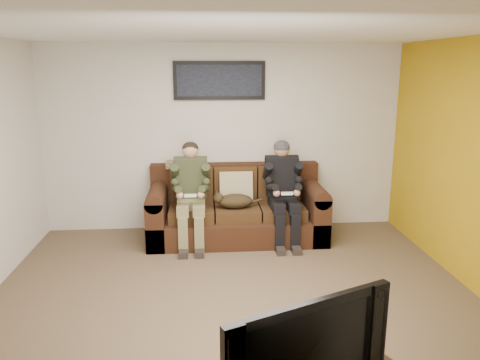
{
  "coord_description": "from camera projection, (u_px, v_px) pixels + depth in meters",
  "views": [
    {
      "loc": [
        -0.29,
        -4.28,
        2.3
      ],
      "look_at": [
        0.15,
        1.2,
        0.95
      ],
      "focal_mm": 35.0,
      "sensor_mm": 36.0,
      "label": 1
    }
  ],
  "objects": [
    {
      "name": "throw_pillow",
      "position": [
        236.0,
        187.0,
        6.38
      ],
      "size": [
        0.45,
        0.21,
        0.44
      ],
      "primitive_type": "cube",
      "rotation": [
        -0.21,
        0.0,
        0.0
      ],
      "color": "tan",
      "rests_on": "sofa"
    },
    {
      "name": "sofa",
      "position": [
        236.0,
        211.0,
        6.41
      ],
      "size": [
        2.35,
        1.02,
        0.96
      ],
      "color": "#351C0F",
      "rests_on": "ground"
    },
    {
      "name": "floor",
      "position": [
        235.0,
        300.0,
        4.71
      ],
      "size": [
        5.0,
        5.0,
        0.0
      ],
      "primitive_type": "plane",
      "color": "brown",
      "rests_on": "ground"
    },
    {
      "name": "person_left",
      "position": [
        191.0,
        188.0,
        6.08
      ],
      "size": [
        0.51,
        0.87,
        1.33
      ],
      "color": "olive",
      "rests_on": "sofa"
    },
    {
      "name": "wall_front",
      "position": [
        266.0,
        281.0,
        2.22
      ],
      "size": [
        5.0,
        0.0,
        5.0
      ],
      "primitive_type": "plane",
      "rotation": [
        -1.57,
        0.0,
        0.0
      ],
      "color": "beige",
      "rests_on": "ground"
    },
    {
      "name": "ceiling",
      "position": [
        234.0,
        30.0,
        4.09
      ],
      "size": [
        5.0,
        5.0,
        0.0
      ],
      "primitive_type": "plane",
      "rotation": [
        3.14,
        0.0,
        0.0
      ],
      "color": "silver",
      "rests_on": "ground"
    },
    {
      "name": "framed_poster",
      "position": [
        219.0,
        81.0,
        6.35
      ],
      "size": [
        1.25,
        0.05,
        0.52
      ],
      "color": "black",
      "rests_on": "wall_back"
    },
    {
      "name": "cat",
      "position": [
        234.0,
        201.0,
        6.14
      ],
      "size": [
        0.66,
        0.26,
        0.24
      ],
      "color": "#3F2F18",
      "rests_on": "sofa"
    },
    {
      "name": "throw_blanket",
      "position": [
        184.0,
        164.0,
        6.5
      ],
      "size": [
        0.48,
        0.24,
        0.09
      ],
      "primitive_type": "cube",
      "color": "gray",
      "rests_on": "sofa"
    },
    {
      "name": "person_right",
      "position": [
        283.0,
        185.0,
        6.18
      ],
      "size": [
        0.51,
        0.86,
        1.33
      ],
      "color": "black",
      "rests_on": "sofa"
    },
    {
      "name": "television",
      "position": [
        299.0,
        343.0,
        2.66
      ],
      "size": [
        1.05,
        0.57,
        0.62
      ],
      "primitive_type": "imported",
      "rotation": [
        0.0,
        0.0,
        0.42
      ],
      "color": "black",
      "rests_on": "tv_stand"
    },
    {
      "name": "wall_back",
      "position": [
        223.0,
        138.0,
        6.58
      ],
      "size": [
        5.0,
        0.0,
        5.0
      ],
      "primitive_type": "plane",
      "rotation": [
        1.57,
        0.0,
        0.0
      ],
      "color": "beige",
      "rests_on": "ground"
    }
  ]
}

